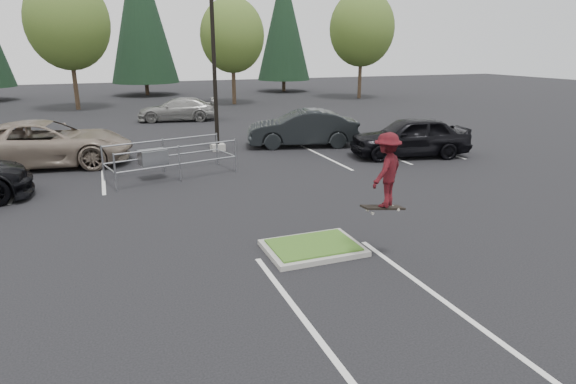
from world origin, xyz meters
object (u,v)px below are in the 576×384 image
object	(u,v)px
car_r_charc	(302,128)
car_r_black	(411,137)
decid_c	(232,38)
car_l_tan	(46,143)
cart_corral	(157,157)
car_far_silver	(178,109)
decid_d	(361,31)
conif_c	(284,24)
skateboarder	(385,170)
light_pole	(213,47)
decid_b	(68,25)
conif_b	(140,10)

from	to	relation	value
car_r_charc	car_r_black	bearing A→B (deg)	57.72
decid_c	car_l_tan	xyz separation A→B (m)	(-12.49, -18.33, -4.35)
car_l_tan	cart_corral	bearing A→B (deg)	-125.45
car_r_black	car_far_silver	distance (m)	16.21
decid_d	cart_corral	bearing A→B (deg)	-132.54
conif_c	car_l_tan	distance (m)	35.21
skateboarder	car_r_black	xyz separation A→B (m)	(6.80, 8.77, -1.20)
car_r_charc	car_far_silver	world-z (taller)	car_r_charc
decid_c	skateboarder	xyz separation A→B (m)	(-4.79, -30.83, -3.19)
conif_c	car_far_silver	distance (m)	23.09
light_pole	cart_corral	bearing A→B (deg)	-127.06
decid_b	car_far_silver	distance (m)	11.84
decid_b	car_r_charc	distance (m)	22.35
light_pole	car_l_tan	size ratio (longest dim) A/B	1.56
decid_b	decid_d	xyz separation A→B (m)	(24.00, -0.20, -0.13)
decid_d	conif_b	xyz separation A→B (m)	(-17.99, 10.17, 1.94)
decid_c	skateboarder	world-z (taller)	decid_c
conif_c	decid_c	bearing A→B (deg)	-129.64
light_pole	decid_b	world-z (taller)	light_pole
light_pole	skateboarder	size ratio (longest dim) A/B	5.83
conif_b	car_far_silver	bearing A→B (deg)	-89.26
conif_b	cart_corral	distance (m)	33.47
decid_d	car_r_charc	size ratio (longest dim) A/B	1.82
car_far_silver	car_l_tan	bearing A→B (deg)	-21.89
decid_b	conif_b	xyz separation A→B (m)	(6.01, 9.97, 1.81)
conif_b	skateboarder	xyz separation A→B (m)	(1.20, -41.50, -5.79)
light_pole	decid_b	size ratio (longest dim) A/B	1.05
light_pole	conif_c	world-z (taller)	conif_c
conif_c	car_r_charc	bearing A→B (deg)	-108.74
skateboarder	decid_d	bearing A→B (deg)	-152.42
decid_b	decid_c	world-z (taller)	decid_b
conif_c	cart_corral	distance (m)	36.22
cart_corral	light_pole	bearing A→B (deg)	39.50
car_l_tan	car_r_black	distance (m)	14.97
conif_c	car_far_silver	xyz separation A→B (m)	(-13.76, -17.50, -6.13)
light_pole	conif_b	xyz separation A→B (m)	(-0.50, 28.50, 3.29)
car_r_black	decid_d	bearing A→B (deg)	168.28
light_pole	car_r_black	bearing A→B (deg)	-29.44
conif_c	skateboarder	distance (m)	42.74
decid_d	car_r_charc	distance (m)	23.71
car_l_tan	conif_b	bearing A→B (deg)	-5.15
light_pole	car_r_charc	world-z (taller)	light_pole
conif_b	car_r_charc	world-z (taller)	conif_b
decid_c	decid_b	bearing A→B (deg)	176.66
light_pole	decid_c	size ratio (longest dim) A/B	1.21
light_pole	cart_corral	world-z (taller)	light_pole
conif_c	light_pole	bearing A→B (deg)	-116.15
decid_b	car_r_black	xyz separation A→B (m)	(14.01, -22.77, -5.18)
decid_c	car_far_silver	size ratio (longest dim) A/B	1.69
light_pole	decid_d	distance (m)	25.37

